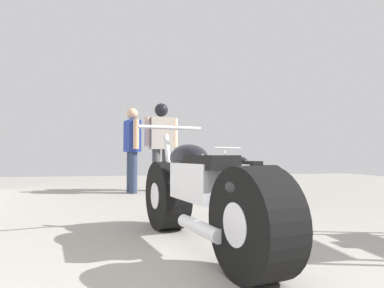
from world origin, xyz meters
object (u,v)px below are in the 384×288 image
Objects in this scene: motorcycle_black_naked at (246,177)px; mechanic_with_helmet at (161,138)px; motorcycle_maroon_cruiser at (201,196)px; mechanic_in_blue at (132,145)px.

mechanic_with_helmet is at bearing 131.87° from motorcycle_black_naked.
mechanic_with_helmet reaches higher than motorcycle_maroon_cruiser.
mechanic_in_blue is at bearing -151.68° from mechanic_with_helmet.
motorcycle_black_naked is at bearing -48.13° from mechanic_with_helmet.
motorcycle_maroon_cruiser is 4.50m from mechanic_with_helmet.
mechanic_in_blue is (-1.93, 1.15, 0.58)m from motorcycle_black_naked.
motorcycle_maroon_cruiser is at bearing -91.55° from mechanic_with_helmet.
mechanic_with_helmet reaches higher than mechanic_in_blue.
motorcycle_maroon_cruiser is at bearing -115.93° from motorcycle_black_naked.
mechanic_in_blue is at bearing 149.11° from motorcycle_black_naked.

